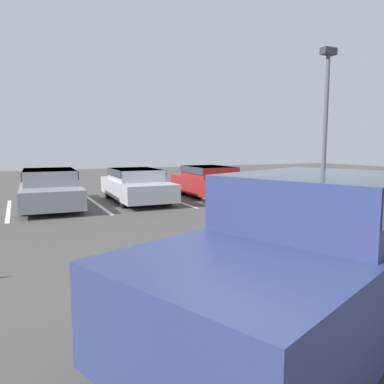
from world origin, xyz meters
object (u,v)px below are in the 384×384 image
at_px(parked_sedan_c, 209,181).
at_px(light_post, 326,106).
at_px(parked_sedan_a, 50,187).
at_px(parked_sedan_b, 136,184).
at_px(pickup_truck, 334,246).

bearing_deg(parked_sedan_c, light_post, 88.36).
bearing_deg(parked_sedan_a, light_post, 89.30).
bearing_deg(parked_sedan_c, parked_sedan_b, -94.83).
bearing_deg(parked_sedan_a, pickup_truck, 15.54).
relative_size(parked_sedan_b, parked_sedan_c, 1.04).
distance_m(pickup_truck, light_post, 13.74).
bearing_deg(pickup_truck, parked_sedan_c, 48.45).
height_order(pickup_truck, parked_sedan_a, pickup_truck).
xyz_separation_m(pickup_truck, parked_sedan_b, (0.58, 10.24, -0.23)).
height_order(pickup_truck, light_post, light_post).
xyz_separation_m(parked_sedan_a, light_post, (11.71, -0.59, 3.18)).
height_order(pickup_truck, parked_sedan_c, pickup_truck).
distance_m(parked_sedan_c, light_post, 6.59).
bearing_deg(pickup_truck, parked_sedan_a, 81.29).
bearing_deg(light_post, parked_sedan_b, 176.36).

